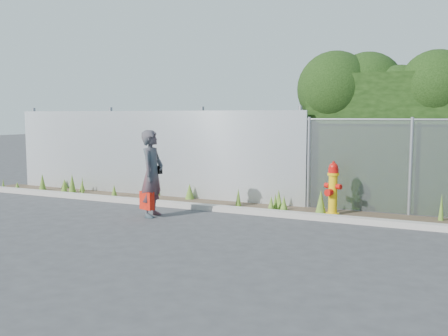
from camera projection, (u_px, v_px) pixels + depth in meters
ground at (206, 231)px, 9.02m from camera, size 80.00×80.00×0.00m
curb at (245, 211)px, 10.64m from camera, size 16.00×0.22×0.12m
weed_strip at (250, 202)px, 11.29m from camera, size 16.00×1.34×0.54m
corrugated_fence at (148, 153)px, 12.98m from camera, size 8.50×0.21×2.30m
fire_hydrant at (333, 189)px, 10.36m from camera, size 0.38×0.34×1.14m
woman at (152, 174)px, 10.24m from camera, size 0.52×0.71×1.79m
red_tote_bag at (147, 200)px, 10.18m from camera, size 0.33×0.12×0.44m
black_shoulder_bag at (158, 170)px, 10.37m from camera, size 0.22×0.09×0.16m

